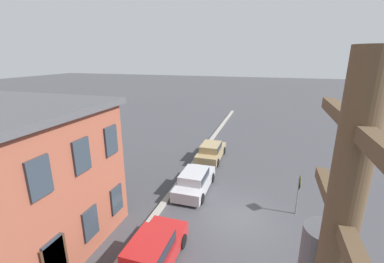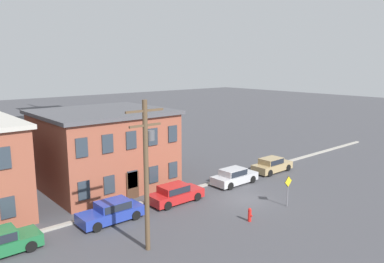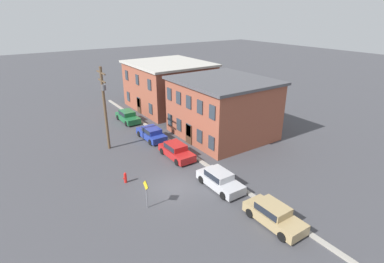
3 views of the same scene
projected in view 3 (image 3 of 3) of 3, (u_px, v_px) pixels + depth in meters
ground_plane at (174, 187)px, 24.92m from camera, size 200.00×200.00×0.00m
kerb_strip at (216, 172)px, 27.23m from camera, size 56.00×0.36×0.16m
apartment_corner at (169, 85)px, 44.39m from camera, size 11.66×10.45×6.76m
apartment_midblock at (222, 108)px, 34.33m from camera, size 10.63×9.71×6.64m
car_green at (128, 116)px, 39.52m from camera, size 4.40×1.92×1.43m
car_blue at (152, 133)px, 34.03m from camera, size 4.40×1.92×1.43m
car_red at (176, 150)px, 29.82m from camera, size 4.40×1.92×1.43m
car_silver at (220, 179)px, 24.71m from camera, size 4.40×1.92×1.43m
car_tan at (274, 214)px, 20.48m from camera, size 4.40×1.92×1.43m
caution_sign at (146, 190)px, 21.79m from camera, size 0.88×0.08×2.38m
utility_pole at (105, 104)px, 30.17m from camera, size 2.40×0.44×8.69m
fire_hydrant at (125, 177)px, 25.47m from camera, size 0.24×0.34×0.96m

